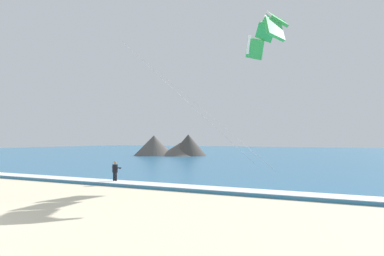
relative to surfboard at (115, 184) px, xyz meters
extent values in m
cube|color=teal|center=(3.30, 58.68, 0.07)|extent=(200.00, 120.00, 0.20)
cube|color=white|center=(3.30, -0.32, 0.19)|extent=(200.00, 1.88, 0.04)
ellipsoid|color=white|center=(0.00, 0.00, 0.00)|extent=(0.51, 1.42, 0.05)
cube|color=black|center=(0.00, 0.25, 0.04)|extent=(0.16, 0.07, 0.04)
cube|color=black|center=(0.00, -0.25, 0.04)|extent=(0.16, 0.07, 0.04)
cylinder|color=black|center=(-0.10, 0.00, 0.39)|extent=(0.14, 0.14, 0.84)
cylinder|color=black|center=(0.10, 0.00, 0.39)|extent=(0.14, 0.14, 0.84)
cube|color=black|center=(0.00, 0.00, 1.11)|extent=(0.35, 0.22, 0.60)
sphere|color=#9E704C|center=(0.00, 0.00, 1.55)|extent=(0.22, 0.22, 0.22)
cylinder|color=black|center=(-0.17, 0.17, 1.16)|extent=(0.11, 0.51, 0.22)
cylinder|color=black|center=(0.19, 0.15, 1.16)|extent=(0.11, 0.51, 0.22)
cylinder|color=black|center=(0.02, 0.38, 1.16)|extent=(0.55, 0.06, 0.04)
cube|color=#3F3F42|center=(0.01, 0.12, 0.89)|extent=(0.12, 0.09, 0.10)
cube|color=green|center=(11.03, 3.38, 10.77)|extent=(1.44, 2.00, 1.86)
cube|color=white|center=(10.59, 3.10, 11.12)|extent=(0.74, 1.01, 1.45)
cube|color=green|center=(10.76, 4.83, 11.84)|extent=(1.81, 2.19, 1.52)
cube|color=white|center=(10.32, 4.55, 12.18)|extent=(1.00, 1.36, 0.95)
cube|color=green|center=(9.97, 6.43, 12.22)|extent=(2.03, 2.14, 0.83)
cube|color=white|center=(9.53, 6.14, 12.56)|extent=(1.09, 1.49, 0.24)
cube|color=green|center=(8.84, 7.80, 11.84)|extent=(2.04, 1.81, 1.52)
cube|color=white|center=(8.40, 7.52, 12.18)|extent=(0.99, 1.36, 0.95)
cube|color=green|center=(7.63, 8.65, 10.77)|extent=(1.84, 1.23, 1.86)
cube|color=white|center=(7.20, 8.37, 11.12)|extent=(0.71, 0.94, 1.45)
cylinder|color=#B2B2B7|center=(5.51, 1.88, 5.97)|extent=(11.07, 3.02, 9.61)
cylinder|color=#B2B2B7|center=(3.81, 4.52, 5.97)|extent=(7.67, 8.30, 9.61)
cone|color=#47423D|center=(-18.85, 39.84, 0.79)|extent=(8.79, 8.79, 1.63)
cone|color=#56514C|center=(-18.32, 39.89, 1.26)|extent=(8.46, 8.46, 2.57)
cone|color=#47423D|center=(-17.08, 40.45, 1.98)|extent=(7.03, 7.03, 4.02)
cone|color=#56514C|center=(-22.87, 37.99, 1.90)|extent=(7.63, 7.63, 3.85)
camera|label=1|loc=(19.77, -23.55, 3.36)|focal=38.47mm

